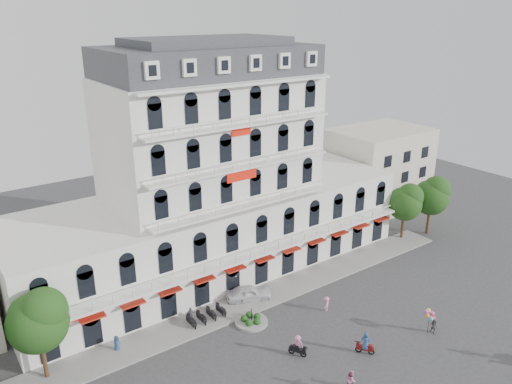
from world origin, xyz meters
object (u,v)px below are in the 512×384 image
object	(u,v)px
rider_east	(366,343)
rider_center	(298,345)
rider_southwest	(351,381)
parked_car	(249,293)
balloon_vendor	(432,321)

from	to	relation	value
rider_east	rider_center	world-z (taller)	rider_east
rider_southwest	rider_east	distance (m)	5.32
rider_east	parked_car	bearing A→B (deg)	-22.04
rider_southwest	rider_center	world-z (taller)	rider_southwest
parked_car	balloon_vendor	size ratio (longest dim) A/B	1.90
rider_east	balloon_vendor	bearing A→B (deg)	-138.82
parked_car	rider_center	size ratio (longest dim) A/B	2.28
parked_car	balloon_vendor	distance (m)	17.97
parked_car	rider_southwest	distance (m)	15.75
parked_car	rider_center	distance (m)	9.88
parked_car	rider_southwest	bearing A→B (deg)	-161.77
parked_car	rider_east	bearing A→B (deg)	-142.85
rider_southwest	balloon_vendor	xyz separation A→B (m)	(11.74, 1.17, 0.16)
rider_center	balloon_vendor	bearing A→B (deg)	38.79
rider_southwest	rider_center	size ratio (longest dim) A/B	1.09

